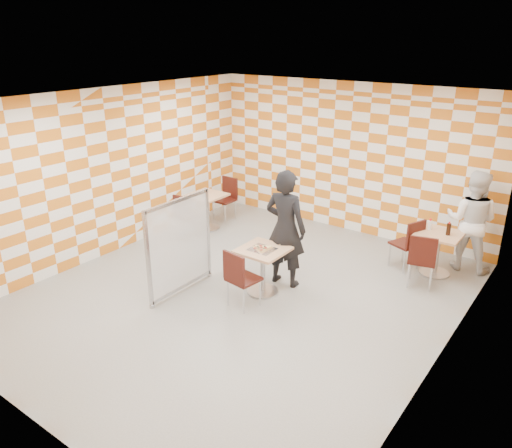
{
  "coord_description": "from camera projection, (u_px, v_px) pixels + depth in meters",
  "views": [
    {
      "loc": [
        4.26,
        -5.5,
        3.88
      ],
      "look_at": [
        0.1,
        0.2,
        1.15
      ],
      "focal_mm": 35.0,
      "sensor_mm": 36.0,
      "label": 1
    }
  ],
  "objects": [
    {
      "name": "chair_empty_near",
      "position": [
        186.0,
        213.0,
        9.79
      ],
      "size": [
        0.47,
        0.48,
        0.92
      ],
      "color": "#38100B",
      "rests_on": "ground"
    },
    {
      "name": "chair_empty_far",
      "position": [
        227.0,
        195.0,
        10.88
      ],
      "size": [
        0.44,
        0.45,
        0.92
      ],
      "color": "#38100B",
      "rests_on": "ground"
    },
    {
      "name": "man_dark",
      "position": [
        285.0,
        229.0,
        7.9
      ],
      "size": [
        0.73,
        0.51,
        1.92
      ],
      "primitive_type": "imported",
      "rotation": [
        0.0,
        0.0,
        3.21
      ],
      "color": "black",
      "rests_on": "ground"
    },
    {
      "name": "room_shell",
      "position": [
        264.0,
        195.0,
        7.75
      ],
      "size": [
        7.0,
        7.0,
        7.0
      ],
      "color": "#969691",
      "rests_on": "ground"
    },
    {
      "name": "man_white",
      "position": [
        471.0,
        221.0,
        8.46
      ],
      "size": [
        0.88,
        0.69,
        1.76
      ],
      "primitive_type": "imported",
      "rotation": [
        0.0,
        0.0,
        3.18
      ],
      "color": "white",
      "rests_on": "ground"
    },
    {
      "name": "main_table",
      "position": [
        263.0,
        263.0,
        7.77
      ],
      "size": [
        0.7,
        0.7,
        0.75
      ],
      "color": "tan",
      "rests_on": "ground"
    },
    {
      "name": "partition",
      "position": [
        180.0,
        246.0,
        7.7
      ],
      "size": [
        0.08,
        1.38,
        1.55
      ],
      "color": "white",
      "rests_on": "ground"
    },
    {
      "name": "chair_second_front",
      "position": [
        422.0,
        257.0,
        7.89
      ],
      "size": [
        0.51,
        0.52,
        0.92
      ],
      "color": "#38100B",
      "rests_on": "ground"
    },
    {
      "name": "pizza_on_foil",
      "position": [
        262.0,
        248.0,
        7.66
      ],
      "size": [
        0.4,
        0.4,
        0.04
      ],
      "color": "silver",
      "rests_on": "main_table"
    },
    {
      "name": "chair_main_front",
      "position": [
        239.0,
        275.0,
        7.3
      ],
      "size": [
        0.47,
        0.48,
        0.92
      ],
      "color": "#38100B",
      "rests_on": "ground"
    },
    {
      "name": "empty_table",
      "position": [
        207.0,
        206.0,
        10.33
      ],
      "size": [
        0.7,
        0.7,
        0.75
      ],
      "color": "tan",
      "rests_on": "ground"
    },
    {
      "name": "sport_bottle",
      "position": [
        430.0,
        225.0,
        8.4
      ],
      "size": [
        0.06,
        0.06,
        0.2
      ],
      "color": "white",
      "rests_on": "second_table"
    },
    {
      "name": "chair_second_side",
      "position": [
        410.0,
        241.0,
        8.5
      ],
      "size": [
        0.56,
        0.55,
        0.92
      ],
      "color": "#38100B",
      "rests_on": "ground"
    },
    {
      "name": "second_table",
      "position": [
        438.0,
        246.0,
        8.37
      ],
      "size": [
        0.7,
        0.7,
        0.75
      ],
      "color": "tan",
      "rests_on": "ground"
    },
    {
      "name": "soda_bottle",
      "position": [
        449.0,
        229.0,
        8.17
      ],
      "size": [
        0.07,
        0.07,
        0.23
      ],
      "color": "black",
      "rests_on": "second_table"
    }
  ]
}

